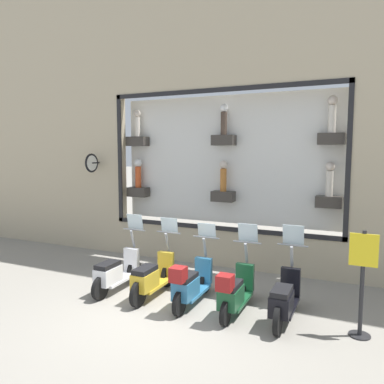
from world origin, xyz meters
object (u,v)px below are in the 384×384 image
object	(u,v)px
scooter_yellow_3	(152,278)
shop_sign_post	(362,280)
scooter_white_4	(116,272)
scooter_green_1	(234,291)
scooter_teal_2	(190,284)
scooter_black_0	(284,299)

from	to	relation	value
scooter_yellow_3	shop_sign_post	size ratio (longest dim) A/B	0.99
scooter_yellow_3	scooter_white_4	distance (m)	0.94
scooter_yellow_3	scooter_white_4	size ratio (longest dim) A/B	1.00
scooter_green_1	scooter_teal_2	bearing A→B (deg)	89.79
scooter_green_1	scooter_white_4	bearing A→B (deg)	88.58
scooter_teal_2	shop_sign_post	bearing A→B (deg)	-89.12
scooter_black_0	shop_sign_post	size ratio (longest dim) A/B	0.99
scooter_black_0	scooter_green_1	size ratio (longest dim) A/B	1.01
scooter_green_1	scooter_white_4	world-z (taller)	scooter_white_4
scooter_yellow_3	scooter_white_4	bearing A→B (deg)	90.12
scooter_yellow_3	scooter_teal_2	bearing A→B (deg)	-94.16
scooter_green_1	shop_sign_post	bearing A→B (deg)	-88.66
scooter_black_0	shop_sign_post	world-z (taller)	shop_sign_post
scooter_white_4	shop_sign_post	xyz separation A→B (m)	(-0.02, -5.03, 0.56)
scooter_teal_2	scooter_yellow_3	size ratio (longest dim) A/B	0.99
shop_sign_post	scooter_white_4	bearing A→B (deg)	89.80
scooter_teal_2	scooter_white_4	xyz separation A→B (m)	(0.07, 1.87, -0.03)
scooter_yellow_3	scooter_white_4	world-z (taller)	scooter_white_4
scooter_green_1	scooter_teal_2	xyz separation A→B (m)	(0.00, 0.94, 0.01)
scooter_black_0	scooter_white_4	xyz separation A→B (m)	(-0.00, 3.75, -0.01)
scooter_yellow_3	shop_sign_post	world-z (taller)	shop_sign_post
scooter_black_0	scooter_teal_2	xyz separation A→B (m)	(-0.07, 1.87, 0.03)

